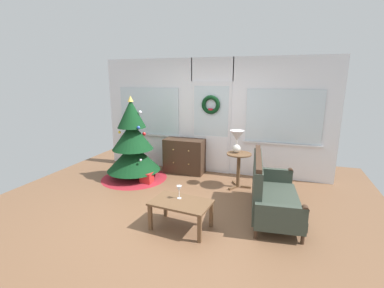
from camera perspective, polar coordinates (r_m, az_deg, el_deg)
The scene contains 10 objects.
ground_plane at distance 4.64m, azimuth -2.82°, elevation -13.60°, with size 6.76×6.76×0.00m, color brown.
back_wall_with_door at distance 6.17m, azimuth 4.09°, elevation 5.76°, with size 5.20×0.19×2.55m.
christmas_tree at distance 5.94m, azimuth -12.18°, elevation -0.84°, with size 1.41×1.41×1.77m.
dresser_cabinet at distance 6.24m, azimuth -1.60°, elevation -2.51°, with size 0.90×0.45×0.78m.
settee_sofa at distance 4.52m, azimuth 15.70°, elevation -9.60°, with size 0.86×1.65×0.96m.
side_table at distance 5.45m, azimuth 9.68°, elevation -3.97°, with size 0.50×0.48×0.69m.
table_lamp at distance 5.37m, azimuth 9.32°, elevation 1.15°, with size 0.28×0.28×0.44m.
coffee_table at distance 4.00m, azimuth -2.31°, elevation -12.68°, with size 0.89×0.60×0.41m.
wine_glass at distance 4.01m, azimuth -2.70°, elevation -9.38°, with size 0.08×0.08×0.20m.
gift_box at distance 5.75m, azimuth -9.40°, elevation -6.98°, with size 0.23×0.21×0.23m, color red.
Camera 1 is at (1.52, -3.84, 2.12)m, focal length 25.64 mm.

